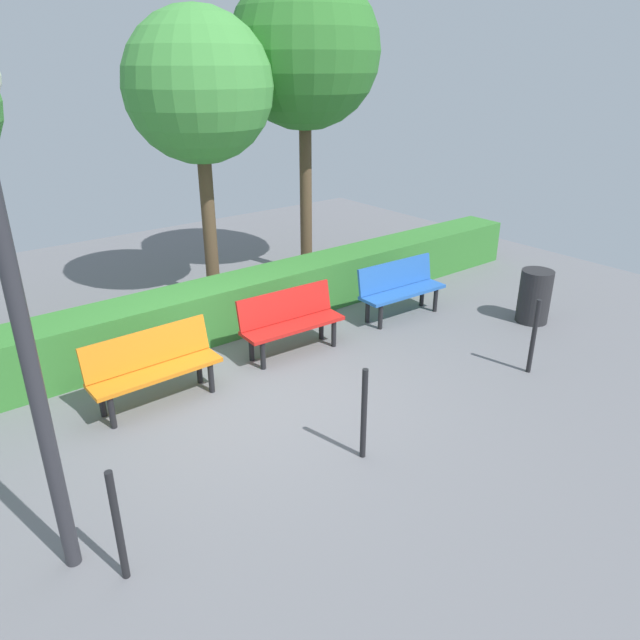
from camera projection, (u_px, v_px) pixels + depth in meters
ground_plane at (260, 392)px, 7.13m from camera, size 16.00×16.00×0.00m
bench_blue at (400, 287)px, 9.11m from camera, size 1.48×0.52×0.86m
bench_red at (290, 319)px, 7.95m from camera, size 1.47×0.52×0.86m
bench_orange at (153, 365)px, 6.75m from camera, size 1.52×0.48×0.86m
hedge_row at (246, 301)px, 8.79m from camera, size 11.32×0.74×0.77m
tree_near at (304, 52)px, 9.62m from camera, size 2.51×2.51×5.10m
tree_mid at (199, 88)px, 8.60m from camera, size 2.21×2.21×4.45m
railing_post_near at (534, 337)px, 7.39m from camera, size 0.06×0.06×1.00m
railing_post_mid at (364, 414)px, 5.76m from camera, size 0.06×0.06×1.00m
railing_post_far at (118, 526)px, 4.37m from camera, size 0.06×0.06×1.00m
lamp_post at (3, 244)px, 3.64m from camera, size 0.36×0.36×3.78m
trash_bin at (535, 296)px, 8.92m from camera, size 0.48×0.48×0.82m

